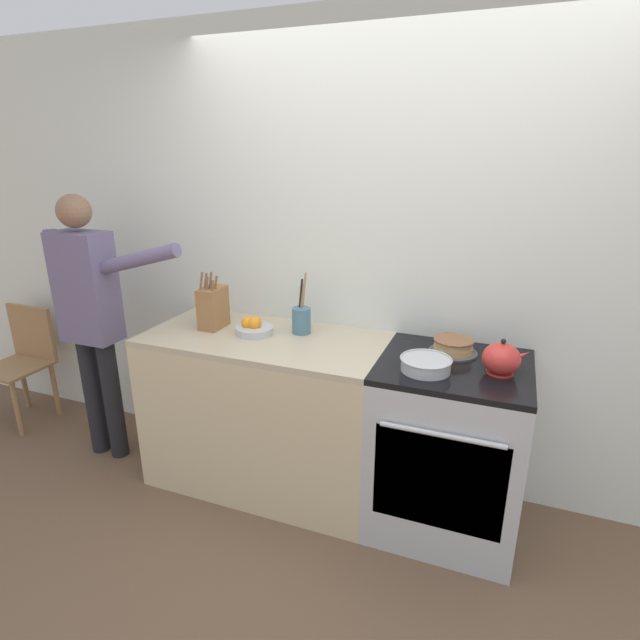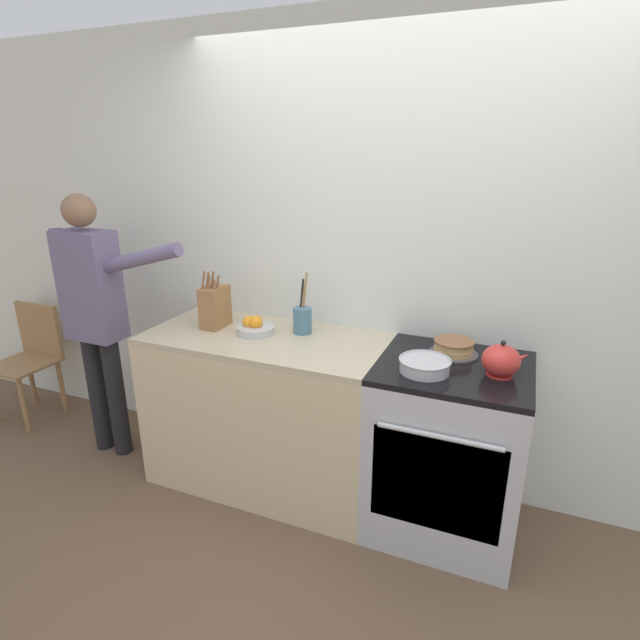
% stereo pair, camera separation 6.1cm
% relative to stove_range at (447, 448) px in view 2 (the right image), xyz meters
% --- Properties ---
extents(ground_plane, '(16.00, 16.00, 0.00)m').
position_rel_stove_range_xyz_m(ground_plane, '(-0.34, -0.33, -0.46)').
color(ground_plane, brown).
extents(wall_back, '(8.00, 0.04, 2.60)m').
position_rel_stove_range_xyz_m(wall_back, '(-0.34, 0.35, 0.84)').
color(wall_back, silver).
rests_on(wall_back, ground_plane).
extents(counter_cabinet, '(1.35, 0.66, 0.93)m').
position_rel_stove_range_xyz_m(counter_cabinet, '(-1.04, 0.00, -0.00)').
color(counter_cabinet, beige).
rests_on(counter_cabinet, ground_plane).
extents(stove_range, '(0.73, 0.69, 0.93)m').
position_rel_stove_range_xyz_m(stove_range, '(0.00, 0.00, 0.00)').
color(stove_range, '#B7BABF').
rests_on(stove_range, ground_plane).
extents(layer_cake, '(0.24, 0.24, 0.08)m').
position_rel_stove_range_xyz_m(layer_cake, '(-0.03, 0.13, 0.50)').
color(layer_cake, '#4C4C51').
rests_on(layer_cake, stove_range).
extents(tea_kettle, '(0.21, 0.17, 0.17)m').
position_rel_stove_range_xyz_m(tea_kettle, '(0.21, -0.03, 0.53)').
color(tea_kettle, red).
rests_on(tea_kettle, stove_range).
extents(mixing_bowl, '(0.24, 0.24, 0.06)m').
position_rel_stove_range_xyz_m(mixing_bowl, '(-0.12, -0.13, 0.50)').
color(mixing_bowl, '#B7BABF').
rests_on(mixing_bowl, stove_range).
extents(knife_block, '(0.11, 0.18, 0.34)m').
position_rel_stove_range_xyz_m(knife_block, '(-1.38, 0.04, 0.58)').
color(knife_block, olive).
rests_on(knife_block, counter_cabinet).
extents(utensil_crock, '(0.11, 0.11, 0.35)m').
position_rel_stove_range_xyz_m(utensil_crock, '(-0.86, 0.13, 0.54)').
color(utensil_crock, '#477084').
rests_on(utensil_crock, counter_cabinet).
extents(fruit_bowl, '(0.21, 0.21, 0.10)m').
position_rel_stove_range_xyz_m(fruit_bowl, '(-1.11, 0.03, 0.50)').
color(fruit_bowl, '#B7BABF').
rests_on(fruit_bowl, counter_cabinet).
extents(person_baker, '(0.94, 0.20, 1.67)m').
position_rel_stove_range_xyz_m(person_baker, '(-2.14, -0.12, 0.54)').
color(person_baker, black).
rests_on(person_baker, ground_plane).
extents(dining_chair, '(0.40, 0.40, 0.84)m').
position_rel_stove_range_xyz_m(dining_chair, '(-3.04, 0.06, 0.02)').
color(dining_chair, '#997047').
rests_on(dining_chair, ground_plane).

